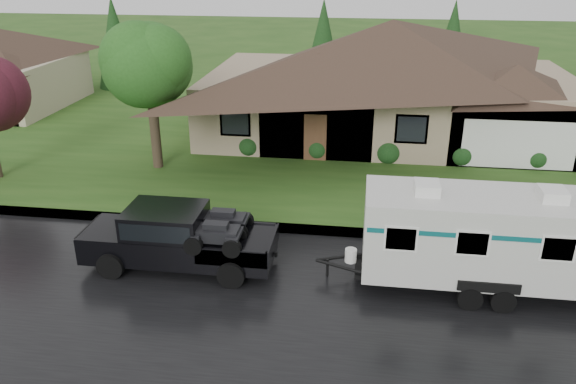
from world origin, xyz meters
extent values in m
plane|color=#274D18|center=(0.00, 0.00, 0.00)|extent=(140.00, 140.00, 0.00)
cube|color=black|center=(0.00, -2.00, 0.01)|extent=(140.00, 8.00, 0.01)
cube|color=gray|center=(0.00, 2.25, 0.07)|extent=(140.00, 0.50, 0.15)
cube|color=#274D18|center=(0.00, 15.00, 0.07)|extent=(140.00, 26.00, 0.15)
cube|color=tan|center=(2.00, 14.00, 1.65)|extent=(18.00, 10.00, 3.00)
pyramid|color=#34261C|center=(2.00, 14.00, 5.75)|extent=(19.44, 10.80, 2.60)
cube|color=tan|center=(7.40, 11.00, 1.50)|extent=(5.76, 4.00, 2.70)
cube|color=tan|center=(-19.00, 14.00, 1.41)|extent=(3.20, 4.00, 2.52)
cylinder|color=#382B1E|center=(-7.91, 7.21, 1.52)|extent=(0.42, 0.42, 2.74)
sphere|color=#2E6D23|center=(-7.91, 7.21, 4.52)|extent=(3.78, 3.78, 3.78)
sphere|color=#143814|center=(-4.30, 9.30, 0.65)|extent=(1.00, 1.00, 1.00)
sphere|color=#143814|center=(-1.15, 9.30, 0.65)|extent=(1.00, 1.00, 1.00)
sphere|color=#143814|center=(2.00, 9.30, 0.65)|extent=(1.00, 1.00, 1.00)
sphere|color=#143814|center=(5.15, 9.30, 0.65)|extent=(1.00, 1.00, 1.00)
sphere|color=#143814|center=(8.30, 9.30, 0.65)|extent=(1.00, 1.00, 1.00)
cube|color=black|center=(-4.39, -0.52, 0.73)|extent=(5.63, 1.88, 0.81)
cube|color=black|center=(-6.46, -0.52, 0.99)|extent=(1.50, 1.83, 0.33)
cube|color=black|center=(-4.77, -0.52, 1.46)|extent=(2.25, 1.77, 0.85)
cube|color=black|center=(-4.77, -0.52, 1.50)|extent=(2.07, 1.80, 0.52)
cube|color=black|center=(-2.61, -0.52, 0.92)|extent=(2.07, 1.78, 0.06)
cylinder|color=black|center=(-6.17, -1.44, 0.39)|extent=(0.79, 0.30, 0.79)
cylinder|color=black|center=(-6.17, 0.40, 0.39)|extent=(0.79, 0.30, 0.79)
cylinder|color=black|center=(-2.61, -1.44, 0.39)|extent=(0.79, 0.30, 0.79)
cylinder|color=black|center=(-2.61, 0.40, 0.39)|extent=(0.79, 0.30, 0.79)
cube|color=silver|center=(4.31, -0.52, 1.67)|extent=(6.57, 2.25, 2.30)
cube|color=black|center=(4.31, -0.52, 0.38)|extent=(6.95, 1.13, 0.13)
cube|color=#0D565B|center=(4.31, -0.52, 2.17)|extent=(6.44, 2.27, 0.13)
cube|color=white|center=(2.62, -0.52, 2.97)|extent=(0.66, 0.75, 0.30)
cube|color=white|center=(5.81, -0.52, 2.97)|extent=(0.66, 0.75, 0.30)
cylinder|color=black|center=(3.89, -1.63, 0.33)|extent=(0.66, 0.23, 0.66)
cylinder|color=black|center=(3.89, 0.59, 0.33)|extent=(0.66, 0.23, 0.66)
cylinder|color=black|center=(4.73, -1.63, 0.33)|extent=(0.66, 0.23, 0.66)
cylinder|color=black|center=(4.73, 0.59, 0.33)|extent=(0.66, 0.23, 0.66)
camera|label=1|loc=(0.86, -14.68, 8.75)|focal=35.00mm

